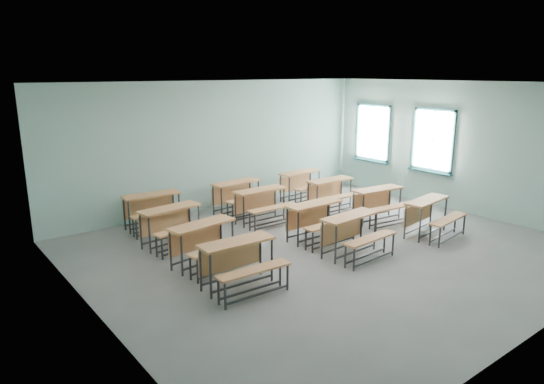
{
  "coord_description": "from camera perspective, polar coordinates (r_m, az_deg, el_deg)",
  "views": [
    {
      "loc": [
        -6.41,
        -6.44,
        3.42
      ],
      "look_at": [
        -0.47,
        1.2,
        1.0
      ],
      "focal_mm": 32.0,
      "sensor_mm": 36.0,
      "label": 1
    }
  ],
  "objects": [
    {
      "name": "room",
      "position": [
        9.35,
        7.08,
        2.7
      ],
      "size": [
        9.04,
        8.04,
        3.24
      ],
      "color": "gray",
      "rests_on": "ground"
    },
    {
      "name": "desk_unit_r0c0",
      "position": [
        7.81,
        -3.72,
        -7.74
      ],
      "size": [
        1.29,
        0.89,
        0.78
      ],
      "rotation": [
        0.0,
        0.0,
        -0.04
      ],
      "color": "#C17945",
      "rests_on": "ground"
    },
    {
      "name": "desk_unit_r0c1",
      "position": [
        9.27,
        9.64,
        -4.36
      ],
      "size": [
        1.3,
        0.91,
        0.78
      ],
      "rotation": [
        0.0,
        0.0,
        0.06
      ],
      "color": "#C17945",
      "rests_on": "ground"
    },
    {
      "name": "desk_unit_r0c2",
      "position": [
        10.79,
        18.24,
        -2.24
      ],
      "size": [
        1.36,
        1.01,
        0.78
      ],
      "rotation": [
        0.0,
        0.0,
        0.14
      ],
      "color": "#C17945",
      "rests_on": "ground"
    },
    {
      "name": "desk_unit_r1c0",
      "position": [
        8.75,
        -7.75,
        -5.41
      ],
      "size": [
        1.35,
        1.0,
        0.78
      ],
      "rotation": [
        0.0,
        0.0,
        0.14
      ],
      "color": "#C17945",
      "rests_on": "ground"
    },
    {
      "name": "desk_unit_r1c1",
      "position": [
        10.01,
        5.39,
        -2.83
      ],
      "size": [
        1.25,
        0.84,
        0.78
      ],
      "rotation": [
        0.0,
        0.0,
        -0.0
      ],
      "color": "#C17945",
      "rests_on": "ground"
    },
    {
      "name": "desk_unit_r1c2",
      "position": [
        11.47,
        12.66,
        -0.93
      ],
      "size": [
        1.34,
        0.97,
        0.78
      ],
      "rotation": [
        0.0,
        0.0,
        -0.11
      ],
      "color": "#C17945",
      "rests_on": "ground"
    },
    {
      "name": "desk_unit_r2c0",
      "position": [
        9.85,
        -11.52,
        -3.35
      ],
      "size": [
        1.33,
        0.96,
        0.78
      ],
      "rotation": [
        0.0,
        0.0,
        0.1
      ],
      "color": "#C17945",
      "rests_on": "ground"
    },
    {
      "name": "desk_unit_r2c1",
      "position": [
        11.11,
        -1.07,
        -1.06
      ],
      "size": [
        1.26,
        0.85,
        0.78
      ],
      "rotation": [
        0.0,
        0.0,
        -0.01
      ],
      "color": "#C17945",
      "rests_on": "ground"
    },
    {
      "name": "desk_unit_r2c2",
      "position": [
        12.23,
        7.19,
        0.23
      ],
      "size": [
        1.27,
        0.87,
        0.78
      ],
      "rotation": [
        0.0,
        0.0,
        -0.02
      ],
      "color": "#C17945",
      "rests_on": "ground"
    },
    {
      "name": "desk_unit_r3c0",
      "position": [
        11.01,
        -13.74,
        -1.62
      ],
      "size": [
        1.31,
        0.93,
        0.78
      ],
      "rotation": [
        0.0,
        0.0,
        -0.07
      ],
      "color": "#C17945",
      "rests_on": "ground"
    },
    {
      "name": "desk_unit_r3c1",
      "position": [
        11.91,
        -3.9,
        -0.06
      ],
      "size": [
        1.31,
        0.93,
        0.78
      ],
      "rotation": [
        0.0,
        0.0,
        0.07
      ],
      "color": "#C17945",
      "rests_on": "ground"
    },
    {
      "name": "desk_unit_r3c2",
      "position": [
        13.11,
        3.69,
        1.26
      ],
      "size": [
        1.31,
        0.93,
        0.78
      ],
      "rotation": [
        0.0,
        0.0,
        0.07
      ],
      "color": "#C17945",
      "rests_on": "ground"
    }
  ]
}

